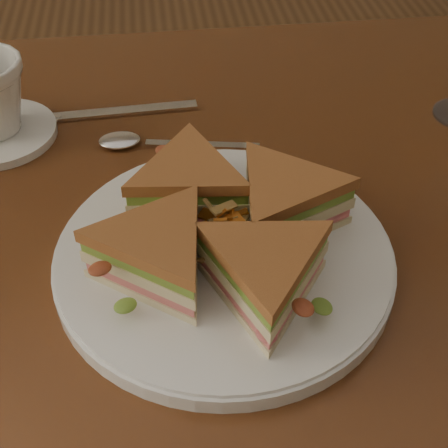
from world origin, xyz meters
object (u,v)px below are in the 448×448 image
spoon (140,142)px  table (182,274)px  knife (103,114)px  sandwich_wedges (224,228)px  plate (224,258)px

spoon → table: bearing=-62.6°
knife → table: bearing=-69.8°
table → sandwich_wedges: (0.04, -0.08, 0.14)m
table → plate: (0.04, -0.08, 0.11)m
spoon → knife: (-0.04, 0.07, -0.00)m
sandwich_wedges → table: bearing=114.6°
knife → sandwich_wedges: bearing=-69.3°
table → spoon: size_ratio=6.58×
spoon → sandwich_wedges: bearing=-59.4°
plate → spoon: size_ratio=1.70×
table → spoon: 0.16m
sandwich_wedges → spoon: size_ratio=1.59×
spoon → plate: bearing=-59.4°
plate → sandwich_wedges: sandwich_wedges is taller
plate → knife: size_ratio=1.43×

